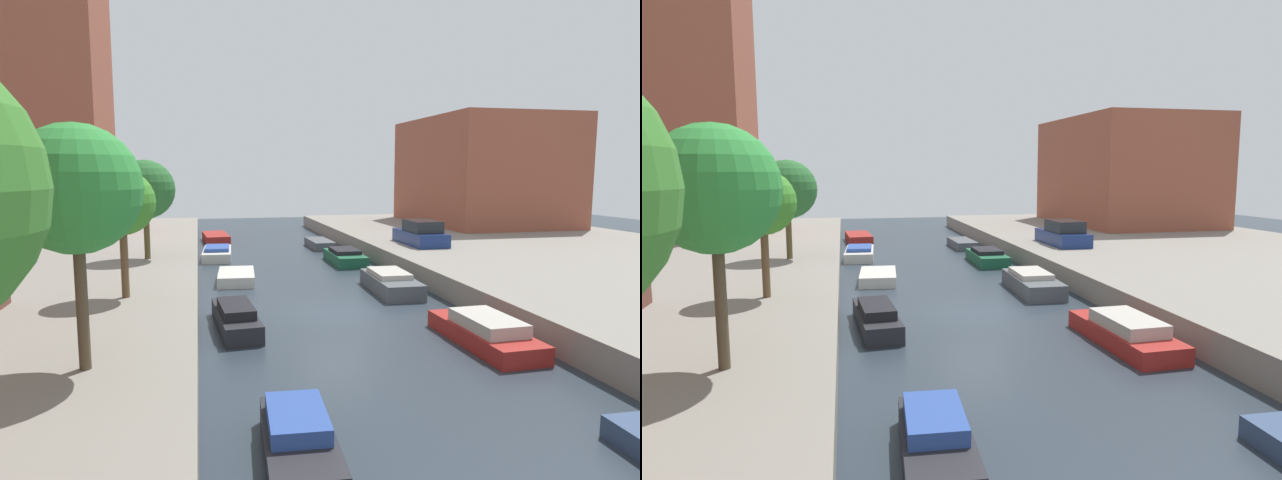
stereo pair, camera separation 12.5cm
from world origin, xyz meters
TOP-DOWN VIEW (x-y plane):
  - ground_plane at (0.00, 0.00)m, footprint 84.00×84.00m
  - apartment_tower_far at (-16.00, 21.20)m, footprint 10.00×8.81m
  - low_block_right at (18.00, 21.71)m, footprint 10.00×14.05m
  - street_tree_1 at (-7.40, -7.02)m, footprint 2.78×2.78m
  - street_tree_2 at (-7.40, -0.06)m, footprint 2.23×2.23m
  - street_tree_3 at (-7.40, 8.33)m, footprint 2.88×2.88m
  - parked_car at (7.88, 10.35)m, footprint 1.87×4.40m
  - moored_boat_left_1 at (-3.19, -10.00)m, footprint 1.49×3.38m
  - moored_boat_left_2 at (-3.76, -1.33)m, footprint 1.50×4.34m
  - moored_boat_left_3 at (-3.20, 6.55)m, footprint 1.94×3.36m
  - moored_boat_left_4 at (-3.85, 13.86)m, footprint 1.93×4.37m
  - moored_boat_left_5 at (-3.69, 21.70)m, footprint 1.99×4.50m
  - moored_boat_right_2 at (3.62, -4.65)m, footprint 1.73×4.60m
  - moored_boat_right_3 at (3.33, 2.97)m, footprint 1.82×4.44m
  - moored_boat_right_4 at (3.29, 10.54)m, footprint 1.71×4.21m
  - moored_boat_right_5 at (3.26, 17.05)m, footprint 1.48×3.70m

SIDE VIEW (x-z plane):
  - ground_plane at x=0.00m, z-range 0.00..0.00m
  - moored_boat_left_3 at x=-3.20m, z-range 0.00..0.51m
  - moored_boat_right_5 at x=3.26m, z-range 0.00..0.56m
  - moored_boat_left_5 at x=-3.69m, z-range 0.00..0.63m
  - moored_boat_left_4 at x=-3.85m, z-range -0.05..0.73m
  - moored_boat_right_4 at x=3.29m, z-range -0.05..0.79m
  - moored_boat_left_1 at x=-3.19m, z-range -0.07..0.82m
  - moored_boat_right_2 at x=3.62m, z-range -0.08..0.86m
  - moored_boat_left_2 at x=-3.76m, z-range -0.07..0.86m
  - moored_boat_right_3 at x=3.33m, z-range -0.05..0.85m
  - parked_car at x=7.88m, z-range 0.88..2.32m
  - street_tree_2 at x=-7.40m, z-range 2.05..6.43m
  - street_tree_3 at x=-7.40m, z-range 1.97..6.83m
  - street_tree_1 at x=-7.40m, z-range 2.25..7.59m
  - low_block_right at x=18.00m, z-range 1.00..9.54m
  - apartment_tower_far at x=-16.00m, z-range 1.00..28.48m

